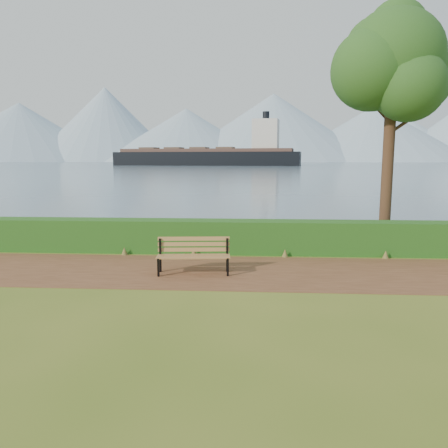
{
  "coord_description": "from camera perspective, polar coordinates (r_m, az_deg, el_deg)",
  "views": [
    {
      "loc": [
        0.61,
        -10.58,
        2.88
      ],
      "look_at": [
        -0.14,
        1.2,
        1.1
      ],
      "focal_mm": 35.0,
      "sensor_mm": 36.0,
      "label": 1
    }
  ],
  "objects": [
    {
      "name": "bench",
      "position": [
        11.02,
        -4.0,
        -3.78
      ],
      "size": [
        1.86,
        0.7,
        0.91
      ],
      "rotation": [
        0.0,
        0.0,
        0.09
      ],
      "color": "black",
      "rests_on": "ground"
    },
    {
      "name": "ground",
      "position": [
        10.98,
        0.35,
        -6.63
      ],
      "size": [
        140.0,
        140.0,
        0.0
      ],
      "primitive_type": "plane",
      "color": "#4A631C",
      "rests_on": "ground"
    },
    {
      "name": "hedge",
      "position": [
        13.41,
        0.99,
        -1.65
      ],
      "size": [
        32.0,
        0.85,
        1.0
      ],
      "primitive_type": "cube",
      "color": "#1A4413",
      "rests_on": "ground"
    },
    {
      "name": "water",
      "position": [
        270.6,
        3.56,
        7.94
      ],
      "size": [
        700.0,
        510.0,
        0.0
      ],
      "primitive_type": "cube",
      "color": "slate",
      "rests_on": "ground"
    },
    {
      "name": "cargo_ship",
      "position": [
        179.9,
        -1.55,
        8.74
      ],
      "size": [
        77.47,
        23.48,
        23.23
      ],
      "rotation": [
        0.0,
        0.0,
        -0.15
      ],
      "color": "black",
      "rests_on": "ground"
    },
    {
      "name": "path",
      "position": [
        11.27,
        0.44,
        -6.2
      ],
      "size": [
        40.0,
        3.4,
        0.01
      ],
      "primitive_type": "cube",
      "color": "#52311C",
      "rests_on": "ground"
    },
    {
      "name": "tree",
      "position": [
        15.37,
        21.22,
        18.78
      ],
      "size": [
        3.92,
        3.21,
        7.74
      ],
      "rotation": [
        0.0,
        0.0,
        0.08
      ],
      "color": "#372116",
      "rests_on": "ground"
    },
    {
      "name": "mountains",
      "position": [
        417.48,
        2.36,
        11.96
      ],
      "size": [
        585.0,
        190.0,
        70.0
      ],
      "color": "#829BAE",
      "rests_on": "ground"
    }
  ]
}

